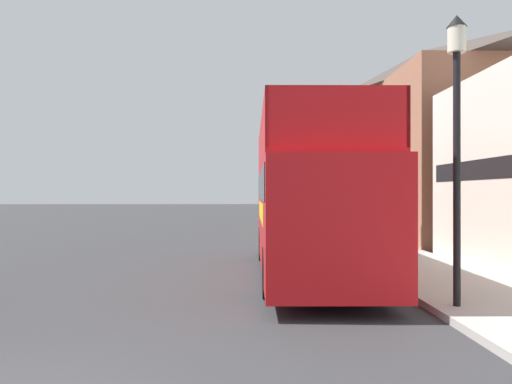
{
  "coord_description": "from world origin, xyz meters",
  "views": [
    {
      "loc": [
        2.48,
        -4.55,
        2.16
      ],
      "look_at": [
        2.79,
        7.49,
        2.19
      ],
      "focal_mm": 35.0,
      "sensor_mm": 36.0,
      "label": 1
    }
  ],
  "objects_px": {
    "tour_bus": "(308,205)",
    "lamp_post_nearest": "(457,108)",
    "parked_car_ahead_of_bus": "(298,229)",
    "lamp_post_second": "(351,165)"
  },
  "relations": [
    {
      "from": "lamp_post_second",
      "to": "lamp_post_nearest",
      "type": "bearing_deg",
      "value": -90.16
    },
    {
      "from": "parked_car_ahead_of_bus",
      "to": "tour_bus",
      "type": "bearing_deg",
      "value": -94.41
    },
    {
      "from": "tour_bus",
      "to": "lamp_post_nearest",
      "type": "xyz_separation_m",
      "value": [
        2.11,
        -4.29,
        1.86
      ]
    },
    {
      "from": "parked_car_ahead_of_bus",
      "to": "lamp_post_second",
      "type": "xyz_separation_m",
      "value": [
        1.59,
        -2.95,
        2.5
      ]
    },
    {
      "from": "tour_bus",
      "to": "parked_car_ahead_of_bus",
      "type": "distance_m",
      "value": 7.66
    },
    {
      "from": "tour_bus",
      "to": "parked_car_ahead_of_bus",
      "type": "bearing_deg",
      "value": 86.92
    },
    {
      "from": "tour_bus",
      "to": "parked_car_ahead_of_bus",
      "type": "xyz_separation_m",
      "value": [
        0.55,
        7.55,
        -1.18
      ]
    },
    {
      "from": "tour_bus",
      "to": "lamp_post_nearest",
      "type": "bearing_deg",
      "value": -62.72
    },
    {
      "from": "tour_bus",
      "to": "lamp_post_nearest",
      "type": "height_order",
      "value": "lamp_post_nearest"
    },
    {
      "from": "tour_bus",
      "to": "lamp_post_nearest",
      "type": "distance_m",
      "value": 5.13
    }
  ]
}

